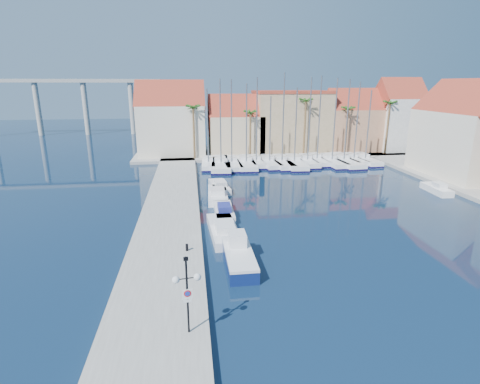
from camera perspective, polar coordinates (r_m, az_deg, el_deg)
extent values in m
plane|color=#081932|center=(28.43, 7.02, -11.80)|extent=(260.00, 260.00, 0.00)
cube|color=gray|center=(39.99, -10.53, -3.11)|extent=(6.00, 77.00, 0.50)
cube|color=gray|center=(75.27, 5.36, 6.15)|extent=(54.00, 16.00, 0.50)
cylinder|color=black|center=(20.33, -8.02, -15.35)|extent=(0.11, 0.11, 4.41)
cylinder|color=black|center=(19.80, -8.95, -12.98)|extent=(0.55, 0.13, 0.06)
cylinder|color=black|center=(19.85, -7.33, -12.83)|extent=(0.55, 0.13, 0.06)
sphere|color=white|center=(19.78, -9.76, -13.06)|extent=(0.40, 0.40, 0.40)
sphere|color=white|center=(19.89, -6.53, -12.75)|extent=(0.40, 0.40, 0.40)
cube|color=black|center=(19.32, -8.27, -10.05)|extent=(0.26, 0.16, 0.18)
cube|color=white|center=(20.21, -8.01, -15.18)|extent=(0.55, 0.11, 0.55)
cylinder|color=red|center=(20.16, -8.01, -15.09)|extent=(0.37, 0.07, 0.37)
cylinder|color=#1933A5|center=(20.15, -8.00, -15.10)|extent=(0.26, 0.05, 0.26)
cube|color=white|center=(20.41, -7.97, -16.11)|extent=(0.44, 0.09, 0.15)
cylinder|color=black|center=(30.30, -8.09, -8.36)|extent=(0.22, 0.22, 0.56)
cube|color=#0E1E54|center=(28.77, -0.14, -10.27)|extent=(2.08, 6.20, 0.93)
cube|color=white|center=(28.52, -0.14, -9.24)|extent=(2.08, 6.20, 0.21)
cube|color=white|center=(29.41, -0.46, -7.21)|extent=(1.35, 1.66, 1.14)
cube|color=white|center=(34.29, -2.53, -5.89)|extent=(2.74, 7.52, 0.80)
cube|color=white|center=(33.35, -2.37, -5.25)|extent=(1.79, 2.67, 0.60)
cube|color=white|center=(39.10, -2.47, -3.06)|extent=(1.90, 5.81, 0.80)
cube|color=navy|center=(38.33, -2.41, -2.36)|extent=(1.31, 2.04, 0.60)
cube|color=white|center=(45.02, -3.43, -0.46)|extent=(2.60, 7.12, 0.80)
cube|color=white|center=(44.15, -3.43, 0.15)|extent=(1.69, 2.53, 0.60)
cube|color=white|center=(48.54, -3.17, 0.77)|extent=(2.56, 6.31, 0.80)
cube|color=white|center=(47.77, -3.05, 1.39)|extent=(1.58, 2.28, 0.60)
cube|color=white|center=(53.43, 27.74, 0.34)|extent=(1.83, 5.05, 0.80)
cube|color=white|center=(52.87, 28.12, 0.92)|extent=(1.20, 1.79, 0.60)
cube|color=white|center=(61.98, -4.81, 4.23)|extent=(2.53, 8.21, 1.00)
cube|color=#100C3C|center=(62.05, -4.81, 3.94)|extent=(2.60, 8.28, 0.28)
cube|color=white|center=(62.62, -4.83, 5.10)|extent=(1.60, 2.51, 0.60)
cylinder|color=slate|center=(60.60, -4.96, 9.97)|extent=(0.20, 0.20, 11.55)
cube|color=white|center=(61.66, -2.90, 4.21)|extent=(3.94, 11.79, 1.00)
cube|color=#100C3C|center=(61.73, -2.90, 3.92)|extent=(4.01, 11.85, 0.28)
cube|color=white|center=(62.64, -2.92, 5.14)|extent=(2.38, 3.63, 0.60)
cylinder|color=slate|center=(60.02, -3.00, 10.66)|extent=(0.20, 0.20, 13.03)
cube|color=white|center=(61.94, -1.32, 4.28)|extent=(2.85, 10.03, 1.00)
cube|color=#100C3C|center=(62.01, -1.32, 3.99)|extent=(2.91, 10.09, 0.28)
cube|color=white|center=(62.75, -1.45, 5.18)|extent=(1.89, 3.04, 0.60)
cylinder|color=slate|center=(60.40, -1.30, 10.66)|extent=(0.20, 0.20, 12.93)
cube|color=white|center=(62.34, 0.92, 4.36)|extent=(3.19, 10.69, 1.00)
cube|color=#100C3C|center=(62.40, 0.92, 4.07)|extent=(3.25, 10.76, 0.28)
cube|color=white|center=(63.21, 0.82, 5.26)|extent=(2.06, 3.25, 0.60)
cylinder|color=slate|center=(60.79, 1.00, 10.42)|extent=(0.20, 0.20, 12.33)
cube|color=white|center=(63.21, 2.42, 4.51)|extent=(2.34, 8.11, 1.00)
cube|color=#100C3C|center=(63.27, 2.42, 4.23)|extent=(2.40, 8.17, 0.28)
cube|color=white|center=(63.82, 2.29, 5.36)|extent=(1.54, 2.46, 0.60)
cylinder|color=slate|center=(61.77, 2.58, 10.94)|extent=(0.20, 0.20, 13.29)
cube|color=white|center=(63.07, 4.40, 4.45)|extent=(2.99, 9.39, 1.00)
cube|color=#100C3C|center=(63.13, 4.39, 4.17)|extent=(3.06, 9.46, 0.28)
cube|color=white|center=(63.79, 4.19, 5.32)|extent=(1.86, 2.88, 0.60)
cylinder|color=slate|center=(61.72, 4.63, 9.54)|extent=(0.20, 0.20, 10.37)
cube|color=white|center=(63.30, 6.28, 4.44)|extent=(2.87, 10.23, 1.00)
cube|color=#100C3C|center=(63.37, 6.27, 4.16)|extent=(2.93, 10.30, 0.28)
cube|color=white|center=(64.11, 6.07, 5.33)|extent=(1.92, 3.09, 0.60)
cylinder|color=slate|center=(61.74, 6.62, 11.16)|extent=(0.20, 0.20, 13.97)
cube|color=white|center=(63.56, 8.17, 4.42)|extent=(3.64, 11.22, 1.00)
cube|color=#100C3C|center=(63.62, 8.16, 4.14)|extent=(3.71, 11.28, 0.28)
cube|color=white|center=(64.46, 8.01, 5.32)|extent=(2.24, 3.45, 0.60)
cylinder|color=slate|center=(62.05, 8.51, 10.07)|extent=(0.20, 0.20, 11.71)
cube|color=white|center=(64.70, 10.13, 4.54)|extent=(2.36, 8.75, 1.00)
cube|color=#100C3C|center=(64.76, 10.11, 4.27)|extent=(2.42, 8.81, 0.28)
cube|color=white|center=(65.36, 9.94, 5.39)|extent=(1.61, 2.63, 0.60)
cylinder|color=slate|center=(63.26, 10.56, 10.81)|extent=(0.20, 0.20, 13.28)
cube|color=white|center=(66.07, 11.51, 4.71)|extent=(2.35, 8.52, 1.00)
cube|color=#100C3C|center=(66.13, 11.50, 4.44)|extent=(2.41, 8.58, 0.28)
cube|color=white|center=(66.70, 11.31, 5.53)|extent=(1.59, 2.57, 0.60)
cylinder|color=slate|center=(64.66, 12.01, 10.96)|extent=(0.20, 0.20, 13.54)
cube|color=white|center=(65.72, 13.66, 4.52)|extent=(3.08, 10.05, 1.00)
cube|color=#100C3C|center=(65.78, 13.64, 4.24)|extent=(3.15, 10.12, 0.28)
cube|color=white|center=(66.46, 13.36, 5.37)|extent=(1.96, 3.07, 0.60)
cylinder|color=slate|center=(64.26, 14.26, 10.64)|extent=(0.20, 0.20, 13.20)
cube|color=white|center=(66.65, 15.31, 4.56)|extent=(3.77, 11.77, 1.00)
cube|color=#100C3C|center=(66.71, 15.29, 4.29)|extent=(3.84, 11.83, 0.28)
cube|color=white|center=(67.52, 14.93, 5.42)|extent=(2.34, 3.61, 0.60)
cylinder|color=slate|center=(65.15, 16.00, 10.47)|extent=(0.20, 0.20, 12.96)
cube|color=white|center=(67.79, 16.77, 4.63)|extent=(2.76, 8.38, 1.00)
cube|color=#100C3C|center=(67.85, 16.75, 4.37)|extent=(2.82, 8.45, 0.28)
cube|color=white|center=(68.36, 16.50, 5.43)|extent=(1.68, 2.58, 0.60)
cylinder|color=slate|center=(66.49, 17.42, 10.30)|extent=(0.20, 0.20, 12.60)
cube|color=white|center=(68.50, 18.34, 4.61)|extent=(2.88, 9.08, 1.00)
cube|color=#100C3C|center=(68.56, 18.32, 4.35)|extent=(2.94, 9.15, 0.28)
cube|color=white|center=(69.12, 18.04, 5.41)|extent=(1.79, 2.78, 0.60)
cylinder|color=slate|center=(67.24, 18.99, 9.66)|extent=(0.20, 0.20, 11.27)
cube|color=beige|center=(71.79, -10.33, 9.31)|extent=(12.00, 9.00, 9.00)
cube|color=maroon|center=(71.41, -10.52, 12.89)|extent=(12.30, 9.00, 9.00)
cube|color=beige|center=(72.36, -0.65, 8.82)|extent=(10.00, 8.00, 7.00)
cube|color=maroon|center=(71.99, -0.66, 11.58)|extent=(10.30, 8.00, 8.00)
cube|color=tan|center=(75.21, 7.74, 10.49)|extent=(14.00, 10.00, 11.00)
cube|color=maroon|center=(74.88, 7.91, 14.87)|extent=(14.20, 10.20, 0.50)
cube|color=#B17959|center=(78.44, 16.49, 9.11)|extent=(10.00, 8.00, 8.00)
cube|color=maroon|center=(78.10, 16.73, 12.02)|extent=(10.30, 8.00, 8.00)
cube|color=silver|center=(81.52, 22.71, 9.49)|extent=(8.00, 8.00, 10.00)
cube|color=maroon|center=(81.20, 23.10, 12.98)|extent=(8.30, 8.00, 8.00)
cube|color=beige|center=(62.36, 31.03, 6.26)|extent=(9.00, 14.00, 9.00)
cube|color=maroon|center=(61.93, 31.64, 10.35)|extent=(9.00, 14.30, 9.00)
cylinder|color=brown|center=(66.75, -7.04, 8.94)|extent=(0.36, 0.36, 9.00)
sphere|color=#235418|center=(66.35, -7.17, 12.67)|extent=(2.60, 2.60, 2.60)
cylinder|color=brown|center=(67.66, 1.57, 8.73)|extent=(0.36, 0.36, 8.00)
sphere|color=#235418|center=(67.27, 1.59, 11.98)|extent=(2.60, 2.60, 2.60)
cylinder|color=brown|center=(69.82, 9.82, 9.56)|extent=(0.36, 0.36, 10.00)
sphere|color=#235418|center=(69.44, 10.02, 13.53)|extent=(2.60, 2.60, 2.60)
cylinder|color=brown|center=(72.67, 15.90, 8.84)|extent=(0.36, 0.36, 8.50)
sphere|color=#235418|center=(72.30, 16.16, 12.06)|extent=(2.60, 2.60, 2.60)
cylinder|color=brown|center=(76.13, 21.54, 9.03)|extent=(0.36, 0.36, 9.50)
sphere|color=#235418|center=(75.78, 21.91, 12.47)|extent=(2.60, 2.60, 2.60)
cube|color=#9E9E99|center=(110.77, -24.93, 15.13)|extent=(48.00, 2.20, 0.90)
cylinder|color=#9E9E99|center=(113.46, -28.43, 11.12)|extent=(1.40, 1.40, 14.00)
cylinder|color=#9E9E99|center=(109.88, -22.46, 11.72)|extent=(1.40, 1.40, 14.00)
cylinder|color=#9E9E99|center=(107.52, -16.14, 12.23)|extent=(1.40, 1.40, 14.00)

